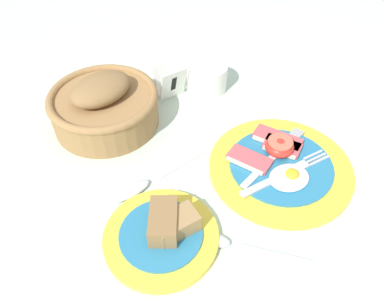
{
  "coord_description": "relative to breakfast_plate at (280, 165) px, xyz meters",
  "views": [
    {
      "loc": [
        -0.3,
        -0.28,
        0.5
      ],
      "look_at": [
        -0.06,
        0.12,
        0.02
      ],
      "focal_mm": 35.0,
      "sensor_mm": 36.0,
      "label": 1
    }
  ],
  "objects": [
    {
      "name": "teaspoon_by_saucer",
      "position": [
        -0.17,
        -0.08,
        -0.01
      ],
      "size": [
        0.15,
        0.15,
        0.01
      ],
      "rotation": [
        0.0,
        0.0,
        2.34
      ],
      "color": "silver",
      "rests_on": "ground_plane"
    },
    {
      "name": "ground_plane",
      "position": [
        -0.06,
        -0.03,
        -0.01
      ],
      "size": [
        3.0,
        3.0,
        0.0
      ],
      "primitive_type": "plane",
      "color": "#B7CCB7"
    },
    {
      "name": "teaspoon_near_cup",
      "position": [
        -0.22,
        0.09,
        -0.01
      ],
      "size": [
        0.19,
        0.05,
        0.01
      ],
      "rotation": [
        0.0,
        0.0,
        3.28
      ],
      "color": "silver",
      "rests_on": "ground_plane"
    },
    {
      "name": "bread_plate",
      "position": [
        -0.24,
        -0.02,
        0.0
      ],
      "size": [
        0.17,
        0.17,
        0.05
      ],
      "color": "yellow",
      "rests_on": "ground_plane"
    },
    {
      "name": "sugar_cup",
      "position": [
        0.02,
        0.27,
        0.02
      ],
      "size": [
        0.09,
        0.09,
        0.06
      ],
      "color": "white",
      "rests_on": "ground_plane"
    },
    {
      "name": "number_card",
      "position": [
        -0.06,
        0.28,
        0.03
      ],
      "size": [
        0.06,
        0.05,
        0.07
      ],
      "rotation": [
        0.0,
        0.0,
        0.06
      ],
      "color": "white",
      "rests_on": "ground_plane"
    },
    {
      "name": "bread_basket",
      "position": [
        -0.22,
        0.28,
        0.03
      ],
      "size": [
        0.21,
        0.21,
        0.1
      ],
      "color": "olive",
      "rests_on": "ground_plane"
    },
    {
      "name": "breakfast_plate",
      "position": [
        0.0,
        0.0,
        0.0
      ],
      "size": [
        0.25,
        0.25,
        0.04
      ],
      "color": "yellow",
      "rests_on": "ground_plane"
    }
  ]
}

